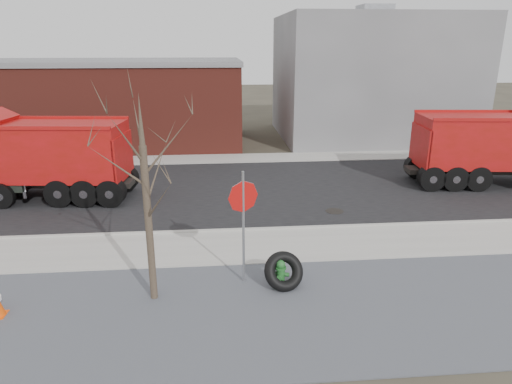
{
  "coord_description": "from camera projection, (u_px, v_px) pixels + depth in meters",
  "views": [
    {
      "loc": [
        -1.5,
        -13.07,
        6.25
      ],
      "look_at": [
        -0.2,
        1.66,
        1.4
      ],
      "focal_mm": 32.0,
      "sensor_mm": 36.0,
      "label": 1
    }
  ],
  "objects": [
    {
      "name": "curb",
      "position": [
        262.0,
        229.0,
        15.89
      ],
      "size": [
        60.0,
        0.15,
        0.11
      ],
      "primitive_type": "cube",
      "color": "#9E9B93",
      "rests_on": "ground"
    },
    {
      "name": "fire_hydrant",
      "position": [
        280.0,
        275.0,
        12.1
      ],
      "size": [
        0.46,
        0.45,
        0.82
      ],
      "rotation": [
        0.0,
        0.0,
        -0.31
      ],
      "color": "#296D2A",
      "rests_on": "ground"
    },
    {
      "name": "bare_tree",
      "position": [
        145.0,
        175.0,
        10.69
      ],
      "size": [
        3.2,
        3.2,
        5.2
      ],
      "color": "#382D23",
      "rests_on": "ground"
    },
    {
      "name": "dump_truck_red_a",
      "position": [
        502.0,
        146.0,
        20.59
      ],
      "size": [
        9.01,
        3.22,
        3.6
      ],
      "rotation": [
        0.0,
        0.0,
        -0.09
      ],
      "color": "black",
      "rests_on": "ground"
    },
    {
      "name": "ground",
      "position": [
        267.0,
        250.0,
        14.44
      ],
      "size": [
        120.0,
        120.0,
        0.0
      ],
      "primitive_type": "plane",
      "color": "#383328",
      "rests_on": "ground"
    },
    {
      "name": "sidewalk",
      "position": [
        266.0,
        246.0,
        14.67
      ],
      "size": [
        60.0,
        2.5,
        0.06
      ],
      "primitive_type": "cube",
      "color": "#9E9B93",
      "rests_on": "ground"
    },
    {
      "name": "building_grey",
      "position": [
        370.0,
        78.0,
        30.98
      ],
      "size": [
        12.0,
        10.0,
        8.0
      ],
      "color": "gray",
      "rests_on": "ground"
    },
    {
      "name": "truck_tire",
      "position": [
        284.0,
        271.0,
        12.09
      ],
      "size": [
        1.25,
        1.08,
        1.07
      ],
      "color": "black",
      "rests_on": "ground"
    },
    {
      "name": "stop_sign",
      "position": [
        243.0,
        209.0,
        11.86
      ],
      "size": [
        0.8,
        0.37,
        3.15
      ],
      "rotation": [
        0.0,
        0.0,
        0.02
      ],
      "color": "gray",
      "rests_on": "ground"
    },
    {
      "name": "building_brick",
      "position": [
        81.0,
        102.0,
        28.87
      ],
      "size": [
        20.2,
        8.2,
        5.3
      ],
      "color": "maroon",
      "rests_on": "ground"
    },
    {
      "name": "gravel_verge",
      "position": [
        283.0,
        311.0,
        11.12
      ],
      "size": [
        60.0,
        5.0,
        0.03
      ],
      "primitive_type": "cube",
      "color": "slate",
      "rests_on": "ground"
    },
    {
      "name": "dump_truck_red_b",
      "position": [
        34.0,
        156.0,
        18.69
      ],
      "size": [
        8.66,
        3.25,
        3.61
      ],
      "rotation": [
        0.0,
        0.0,
        3.04
      ],
      "color": "black",
      "rests_on": "ground"
    },
    {
      "name": "far_sidewalk",
      "position": [
        244.0,
        158.0,
        25.79
      ],
      "size": [
        60.0,
        2.0,
        0.06
      ],
      "primitive_type": "cube",
      "color": "#9E9B93",
      "rests_on": "ground"
    },
    {
      "name": "road",
      "position": [
        251.0,
        189.0,
        20.4
      ],
      "size": [
        60.0,
        9.4,
        0.02
      ],
      "primitive_type": "cube",
      "color": "black",
      "rests_on": "ground"
    }
  ]
}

